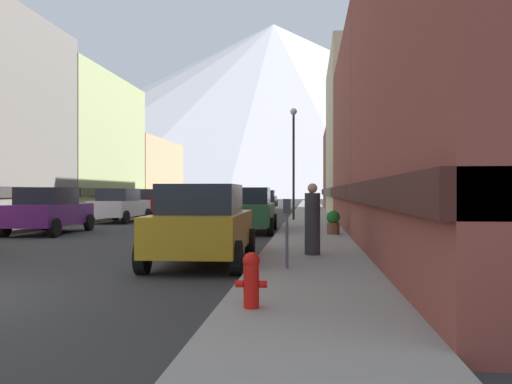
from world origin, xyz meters
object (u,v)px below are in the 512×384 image
Objects in this scene: parking_meter_near at (287,223)px; pedestrian_2 at (311,204)px; car_left_2 at (120,205)px; potted_plant_1 at (333,222)px; pedestrian_1 at (312,222)px; pedestrian_0 at (115,203)px; car_left_1 at (49,210)px; car_right_0 at (203,224)px; car_right_1 at (249,210)px; car_driving_1 at (206,201)px; car_left_3 at (158,203)px; streetlamp_right at (294,147)px; car_driving_0 at (267,198)px; fire_hydrant_near at (251,278)px.

parking_meter_near is 0.87× the size of pedestrian_2.
potted_plant_1 is (10.80, -8.64, -0.33)m from car_left_2.
pedestrian_2 is (0.00, 21.83, -0.07)m from pedestrian_1.
potted_plant_1 is 0.49× the size of pedestrian_0.
car_left_1 is 1.01× the size of car_right_0.
pedestrian_2 is (10.05, 14.78, -0.05)m from car_left_1.
car_right_0 is 9.07m from car_right_1.
car_driving_1 is 5.42× the size of potted_plant_1.
car_driving_1 is at bearing 67.91° from car_left_3.
car_driving_1 is 13.97m from streetlamp_right.
car_driving_0 is (-2.20, 36.87, 0.00)m from car_right_1.
streetlamp_right reaches higher than car_left_2.
car_left_2 is at bearing 124.39° from pedestrian_1.
car_left_2 is 6.19m from pedestrian_0.
fire_hydrant_near is at bearing -97.91° from pedestrian_1.
car_left_1 is 2.69× the size of pedestrian_1.
car_left_3 is at bearing -112.09° from car_driving_1.
pedestrian_0 is (-2.45, -1.33, 0.01)m from car_left_3.
car_left_3 is 6.33× the size of fire_hydrant_near.
car_driving_1 is at bearing 55.41° from pedestrian_0.
pedestrian_0 is at bearing 129.91° from car_right_1.
car_left_2 and car_driving_1 have the same top height.
car_left_3 is at bearing 108.73° from car_right_0.
parking_meter_near is at bearing 85.09° from fire_hydrant_near.
streetlamp_right reaches higher than car_driving_0.
parking_meter_near is at bearing -60.59° from car_left_2.
pedestrian_1 is at bearing -97.07° from potted_plant_1.
car_driving_1 is (-5.40, 18.76, 0.00)m from car_right_1.
car_driving_0 is at bearing 95.87° from pedestrian_1.
car_driving_1 is at bearing -100.02° from car_driving_0.
parking_meter_near is (0.30, 3.50, 0.49)m from fire_hydrant_near.
pedestrian_1 is at bearing -90.00° from pedestrian_2.
fire_hydrant_near is at bearing -71.90° from car_right_0.
car_left_3 is at bearing 108.61° from fire_hydrant_near.
pedestrian_0 is at bearing -124.59° from car_driving_1.
car_left_1 is at bearing -96.25° from car_driving_1.
pedestrian_1 is (2.45, 0.71, 0.02)m from car_right_0.
car_left_3 is at bearing 89.97° from car_left_2.
streetlamp_right is (11.60, -4.97, 3.07)m from pedestrian_0.
car_driving_0 is at bearing 97.17° from streetlamp_right.
car_right_0 is at bearing -96.20° from pedestrian_2.
car_left_1 is 5.52× the size of potted_plant_1.
parking_meter_near is 17.92m from streetlamp_right.
pedestrian_2 reaches higher than parking_meter_near.
pedestrian_1 is 1.09× the size of pedestrian_2.
streetlamp_right reaches higher than parking_meter_near.
pedestrian_0 is at bearing 100.44° from car_left_1.
pedestrian_1 is (4.65, -45.23, 0.02)m from car_driving_0.
car_left_1 is 0.77× the size of streetlamp_right.
car_left_2 is 0.76× the size of streetlamp_right.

